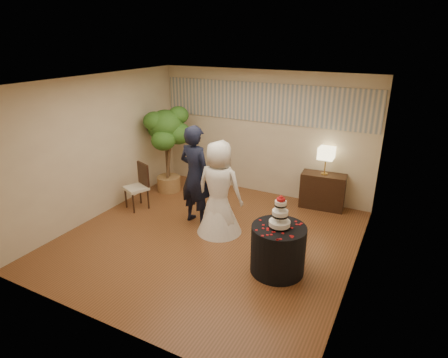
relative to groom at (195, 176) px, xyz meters
The scene contains 15 objects.
floor 1.22m from the groom, 40.38° to the right, with size 5.00×5.00×0.00m, color brown.
ceiling 1.96m from the groom, 40.38° to the right, with size 5.00×5.00×0.00m, color white.
wall_back 2.15m from the groom, 74.86° to the left, with size 5.00×0.06×2.80m, color beige.
wall_front 3.05m from the groom, 79.50° to the right, with size 5.00×0.06×2.80m, color beige.
wall_left 2.05m from the groom, 166.51° to the right, with size 0.06×5.00×2.80m, color beige.
wall_right 3.11m from the groom, ahead, with size 0.06×5.00×2.80m, color beige.
mural_border 2.37m from the groom, 74.72° to the left, with size 4.90×0.02×0.85m, color #A7A499.
groom is the anchor object (origin of this frame).
bride 0.61m from the groom, 13.66° to the right, with size 0.87×0.84×1.77m, color white.
cake_table 2.24m from the groom, 22.88° to the right, with size 0.84×0.84×0.78m, color black.
wedding_cake 2.16m from the groom, 22.88° to the right, with size 0.33×0.33×0.52m, color white, non-canonical shape.
console 2.79m from the groom, 41.53° to the left, with size 0.91×0.41×0.76m, color black.
table_lamp 2.73m from the groom, 41.53° to the left, with size 0.31×0.31×0.58m, color beige, non-canonical shape.
ficus_tree 1.78m from the groom, 143.11° to the left, with size 0.97×0.97×2.04m, color #2F5F1E, non-canonical shape.
side_chair 1.54m from the groom, behind, with size 0.45×0.47×0.98m, color black, non-canonical shape.
Camera 1 is at (3.01, -5.19, 3.50)m, focal length 30.00 mm.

